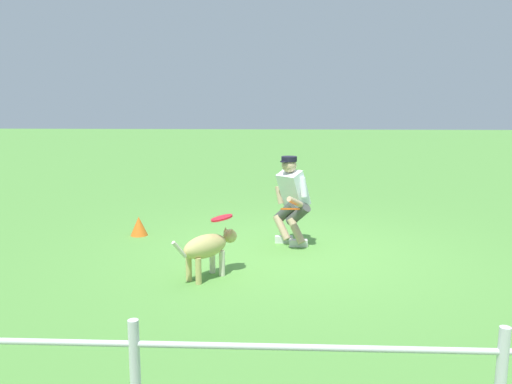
{
  "coord_description": "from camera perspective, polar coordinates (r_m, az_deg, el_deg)",
  "views": [
    {
      "loc": [
        0.2,
        6.97,
        2.09
      ],
      "look_at": [
        0.51,
        0.27,
        0.9
      ],
      "focal_mm": 36.8,
      "sensor_mm": 36.0,
      "label": 1
    }
  ],
  "objects": [
    {
      "name": "training_cone",
      "position": [
        8.35,
        -12.61,
        -3.63
      ],
      "size": [
        0.27,
        0.27,
        0.3
      ],
      "primitive_type": "cone",
      "color": "orange",
      "rests_on": "ground_plane"
    },
    {
      "name": "frisbee_flying",
      "position": [
        6.25,
        -3.76,
        -2.84
      ],
      "size": [
        0.33,
        0.33,
        0.1
      ],
      "primitive_type": "cylinder",
      "rotation": [
        0.22,
        -0.08,
        1.86
      ],
      "color": "red"
    },
    {
      "name": "ground_plane",
      "position": [
        7.28,
        4.1,
        -6.65
      ],
      "size": [
        60.0,
        60.0,
        0.0
      ],
      "primitive_type": "plane",
      "color": "#5A9A41"
    },
    {
      "name": "person",
      "position": [
        7.54,
        3.9,
        -0.61
      ],
      "size": [
        0.58,
        0.71,
        1.29
      ],
      "rotation": [
        0.0,
        0.0,
        0.83
      ],
      "color": "silver",
      "rests_on": "ground_plane"
    },
    {
      "name": "dog",
      "position": [
        6.24,
        -5.2,
        -5.97
      ],
      "size": [
        0.7,
        0.87,
        0.55
      ],
      "rotation": [
        0.0,
        0.0,
        4.05
      ],
      "color": "tan",
      "rests_on": "ground_plane"
    },
    {
      "name": "frisbee_held",
      "position": [
        7.18,
        3.74,
        -1.86
      ],
      "size": [
        0.34,
        0.34,
        0.1
      ],
      "primitive_type": "cylinder",
      "rotation": [
        0.08,
        0.21,
        5.07
      ],
      "color": "#E75716",
      "rests_on": "person"
    }
  ]
}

